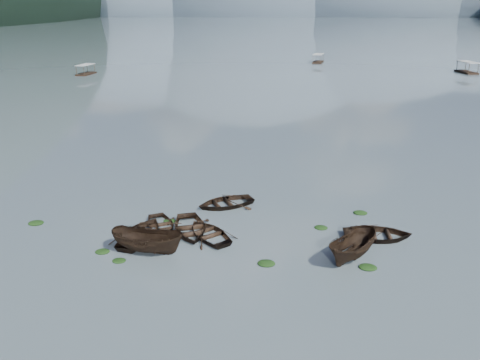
# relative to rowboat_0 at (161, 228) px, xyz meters

# --- Properties ---
(ground_plane) EXTENTS (2400.00, 2400.00, 0.00)m
(ground_plane) POSITION_rel_rowboat_0_xyz_m (5.30, -6.93, 0.00)
(ground_plane) COLOR #4C5A5F
(haze_mtn_a) EXTENTS (520.00, 520.00, 280.00)m
(haze_mtn_a) POSITION_rel_rowboat_0_xyz_m (-254.70, 893.07, 0.00)
(haze_mtn_a) COLOR #475666
(haze_mtn_a) RESTS_ON ground
(haze_mtn_b) EXTENTS (520.00, 520.00, 340.00)m
(haze_mtn_b) POSITION_rel_rowboat_0_xyz_m (-54.70, 893.07, 0.00)
(haze_mtn_b) COLOR #475666
(haze_mtn_b) RESTS_ON ground
(haze_mtn_c) EXTENTS (520.00, 520.00, 260.00)m
(haze_mtn_c) POSITION_rel_rowboat_0_xyz_m (145.30, 893.07, 0.00)
(haze_mtn_c) COLOR #475666
(haze_mtn_c) RESTS_ON ground
(haze_mtn_d) EXTENTS (520.00, 520.00, 220.00)m
(haze_mtn_d) POSITION_rel_rowboat_0_xyz_m (325.30, 893.07, 0.00)
(haze_mtn_d) COLOR #475666
(haze_mtn_d) RESTS_ON ground
(rowboat_0) EXTENTS (4.18, 4.68, 0.80)m
(rowboat_0) POSITION_rel_rowboat_0_xyz_m (0.00, 0.00, 0.00)
(rowboat_0) COLOR black
(rowboat_0) RESTS_ON ground
(rowboat_1) EXTENTS (4.25, 5.33, 0.99)m
(rowboat_1) POSITION_rel_rowboat_0_xyz_m (-0.94, -1.66, 0.00)
(rowboat_1) COLOR black
(rowboat_1) RESTS_ON ground
(rowboat_2) EXTENTS (5.17, 2.57, 1.91)m
(rowboat_2) POSITION_rel_rowboat_0_xyz_m (0.10, -3.59, 0.00)
(rowboat_2) COLOR black
(rowboat_2) RESTS_ON ground
(rowboat_3) EXTENTS (5.08, 5.24, 0.89)m
(rowboat_3) POSITION_rel_rowboat_0_xyz_m (3.72, -1.01, 0.00)
(rowboat_3) COLOR black
(rowboat_3) RESTS_ON ground
(rowboat_4) EXTENTS (4.82, 3.52, 0.97)m
(rowboat_4) POSITION_rel_rowboat_0_xyz_m (15.40, -0.13, 0.00)
(rowboat_4) COLOR black
(rowboat_4) RESTS_ON ground
(rowboat_5) EXTENTS (4.26, 4.93, 1.85)m
(rowboat_5) POSITION_rel_rowboat_0_xyz_m (13.28, -3.10, 0.00)
(rowboat_5) COLOR black
(rowboat_5) RESTS_ON ground
(rowboat_6) EXTENTS (4.67, 5.53, 0.98)m
(rowboat_6) POSITION_rel_rowboat_0_xyz_m (2.24, -0.41, 0.00)
(rowboat_6) COLOR black
(rowboat_6) RESTS_ON ground
(rowboat_7) EXTENTS (5.66, 5.17, 0.96)m
(rowboat_7) POSITION_rel_rowboat_0_xyz_m (4.18, 4.39, 0.00)
(rowboat_7) COLOR black
(rowboat_7) RESTS_ON ground
(weed_clump_0) EXTENTS (0.96, 0.79, 0.21)m
(weed_clump_0) POSITION_rel_rowboat_0_xyz_m (-2.88, -3.91, 0.00)
(weed_clump_0) COLOR black
(weed_clump_0) RESTS_ON ground
(weed_clump_1) EXTENTS (0.88, 0.70, 0.19)m
(weed_clump_1) POSITION_rel_rowboat_0_xyz_m (-1.40, -4.93, 0.00)
(weed_clump_1) COLOR black
(weed_clump_1) RESTS_ON ground
(weed_clump_2) EXTENTS (1.12, 0.90, 0.24)m
(weed_clump_2) POSITION_rel_rowboat_0_xyz_m (7.88, -4.37, 0.00)
(weed_clump_2) COLOR black
(weed_clump_2) RESTS_ON ground
(weed_clump_3) EXTENTS (0.96, 0.81, 0.21)m
(weed_clump_3) POSITION_rel_rowboat_0_xyz_m (11.59, 1.04, 0.00)
(weed_clump_3) COLOR black
(weed_clump_3) RESTS_ON ground
(weed_clump_4) EXTENTS (1.12, 0.89, 0.23)m
(weed_clump_4) POSITION_rel_rowboat_0_xyz_m (14.11, -4.22, 0.00)
(weed_clump_4) COLOR black
(weed_clump_4) RESTS_ON ground
(weed_clump_5) EXTENTS (1.15, 0.93, 0.24)m
(weed_clump_5) POSITION_rel_rowboat_0_xyz_m (-9.35, -0.28, 0.00)
(weed_clump_5) COLOR black
(weed_clump_5) RESTS_ON ground
(weed_clump_6) EXTENTS (0.94, 0.78, 0.20)m
(weed_clump_6) POSITION_rel_rowboat_0_xyz_m (0.39, 1.06, 0.00)
(weed_clump_6) COLOR black
(weed_clump_6) RESTS_ON ground
(weed_clump_7) EXTENTS (1.08, 0.86, 0.24)m
(weed_clump_7) POSITION_rel_rowboat_0_xyz_m (14.80, 3.93, 0.00)
(weed_clump_7) COLOR black
(weed_clump_7) RESTS_ON ground
(pontoon_left) EXTENTS (2.95, 5.96, 2.20)m
(pontoon_left) POSITION_rel_rowboat_0_xyz_m (-37.73, 76.51, 0.00)
(pontoon_left) COLOR black
(pontoon_left) RESTS_ON ground
(pontoon_centre) EXTENTS (3.66, 6.31, 2.27)m
(pontoon_centre) POSITION_rel_rowboat_0_xyz_m (17.39, 106.14, 0.00)
(pontoon_centre) COLOR black
(pontoon_centre) RESTS_ON ground
(pontoon_right) EXTENTS (3.72, 6.90, 2.52)m
(pontoon_right) POSITION_rel_rowboat_0_xyz_m (51.44, 88.21, 0.00)
(pontoon_right) COLOR black
(pontoon_right) RESTS_ON ground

